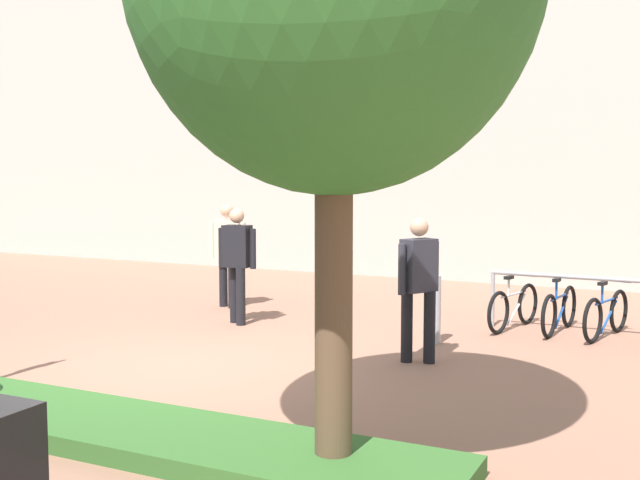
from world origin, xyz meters
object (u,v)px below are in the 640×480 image
person_suited_navy (419,280)px  person_shirt_blue (228,249)px  bollard_steel (435,310)px  person_suited_dark (237,258)px  bike_rack_cluster (607,312)px

person_suited_navy → person_shirt_blue: (-4.08, 2.20, 0.00)m
bollard_steel → person_shirt_blue: size_ratio=0.52×
person_suited_dark → bollard_steel: bearing=0.2°
bike_rack_cluster → person_suited_dark: 5.26m
bike_rack_cluster → bollard_steel: bearing=-144.7°
person_suited_navy → person_shirt_blue: 4.64m
person_shirt_blue → bollard_steel: bearing=-16.0°
bike_rack_cluster → person_shirt_blue: person_shirt_blue is taller
bike_rack_cluster → person_shirt_blue: size_ratio=1.87×
person_suited_navy → person_shirt_blue: size_ratio=1.00×
person_suited_dark → person_suited_navy: bearing=-18.5°
bollard_steel → person_suited_dark: (-3.04, -0.01, 0.53)m
bike_rack_cluster → person_suited_navy: bearing=-126.7°
bike_rack_cluster → person_suited_dark: person_suited_dark is taller
bollard_steel → person_suited_navy: (0.14, -1.07, 0.53)m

